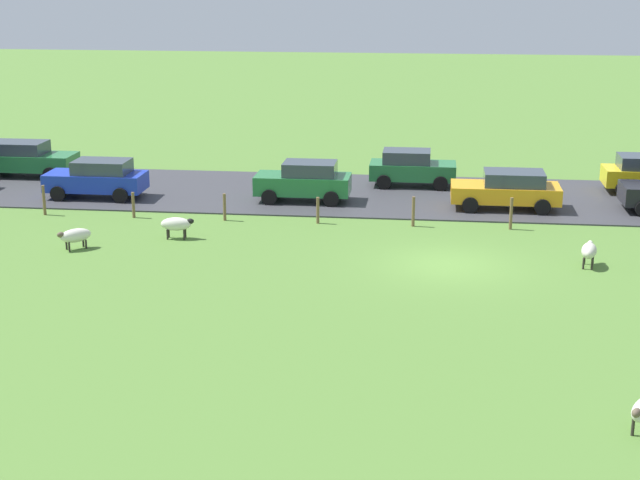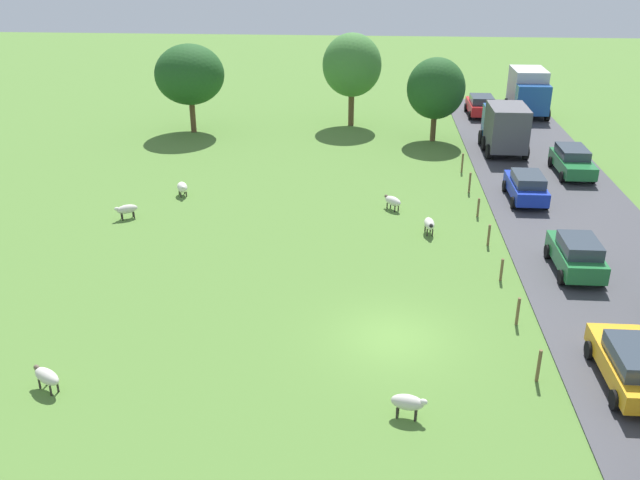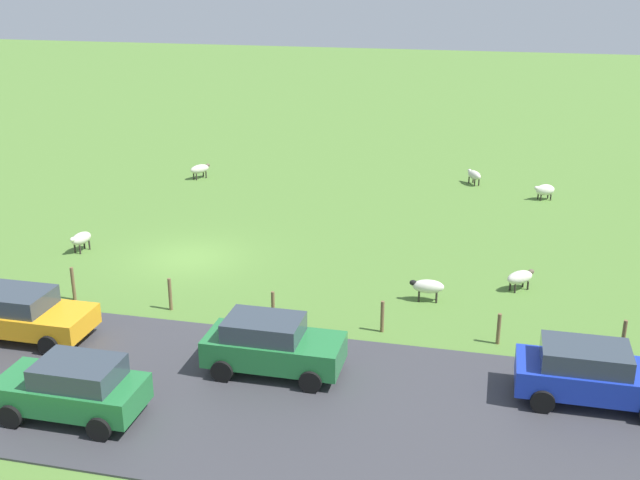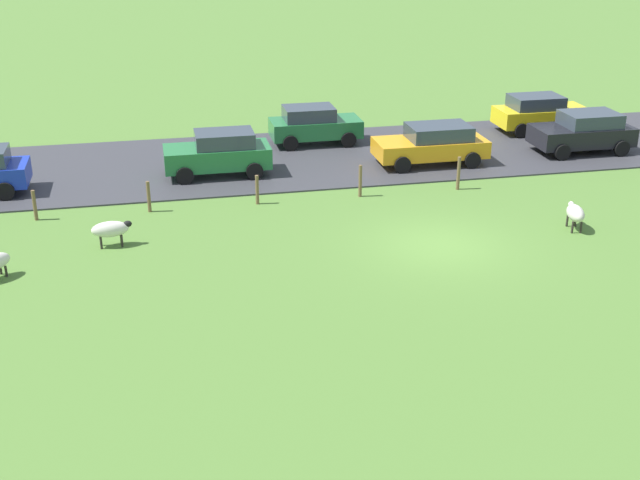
% 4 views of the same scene
% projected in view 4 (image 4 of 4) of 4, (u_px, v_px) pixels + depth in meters
% --- Properties ---
extents(ground_plane, '(160.00, 160.00, 0.00)m').
position_uv_depth(ground_plane, '(440.00, 245.00, 24.81)').
color(ground_plane, '#517A33').
extents(road_strip, '(8.00, 80.00, 0.06)m').
position_uv_depth(road_strip, '(360.00, 154.00, 33.49)').
color(road_strip, '#38383D').
rests_on(road_strip, ground_plane).
extents(sheep_0, '(0.58, 1.24, 0.80)m').
position_uv_depth(sheep_0, '(111.00, 229.00, 24.54)').
color(sheep_0, silver).
rests_on(sheep_0, ground_plane).
extents(sheep_3, '(1.18, 0.68, 0.81)m').
position_uv_depth(sheep_3, '(575.00, 213.00, 25.77)').
color(sheep_3, beige).
rests_on(sheep_3, ground_plane).
extents(fence_post_0, '(0.12, 0.12, 1.22)m').
position_uv_depth(fence_post_0, '(459.00, 173.00, 29.33)').
color(fence_post_0, brown).
rests_on(fence_post_0, ground_plane).
extents(fence_post_1, '(0.12, 0.12, 1.16)m').
position_uv_depth(fence_post_1, '(360.00, 181.00, 28.64)').
color(fence_post_1, brown).
rests_on(fence_post_1, ground_plane).
extents(fence_post_2, '(0.12, 0.12, 1.03)m').
position_uv_depth(fence_post_2, '(257.00, 190.00, 27.96)').
color(fence_post_2, brown).
rests_on(fence_post_2, ground_plane).
extents(fence_post_3, '(0.12, 0.12, 1.07)m').
position_uv_depth(fence_post_3, '(149.00, 197.00, 27.25)').
color(fence_post_3, brown).
rests_on(fence_post_3, ground_plane).
extents(fence_post_4, '(0.12, 0.12, 1.03)m').
position_uv_depth(fence_post_4, '(35.00, 205.00, 26.55)').
color(fence_post_4, brown).
rests_on(fence_post_4, ground_plane).
extents(car_0, '(2.02, 4.04, 1.62)m').
position_uv_depth(car_0, '(539.00, 113.00, 36.46)').
color(car_0, yellow).
rests_on(car_0, road_strip).
extents(car_3, '(1.95, 3.96, 1.66)m').
position_uv_depth(car_3, '(219.00, 153.00, 30.65)').
color(car_3, '#237238').
rests_on(car_3, road_strip).
extents(car_5, '(2.08, 4.36, 1.54)m').
position_uv_depth(car_5, '(432.00, 144.00, 31.98)').
color(car_5, orange).
rests_on(car_5, road_strip).
extents(car_6, '(1.94, 3.82, 1.60)m').
position_uv_depth(car_6, '(314.00, 124.00, 34.59)').
color(car_6, '#237238').
rests_on(car_6, road_strip).
extents(car_7, '(2.14, 4.03, 1.63)m').
position_uv_depth(car_7, '(584.00, 131.00, 33.49)').
color(car_7, black).
rests_on(car_7, road_strip).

